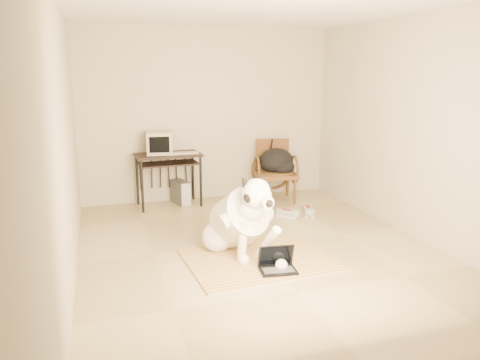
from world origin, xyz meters
name	(u,v)px	position (x,y,z in m)	size (l,w,h in m)	color
floor	(252,244)	(0.00, 0.00, 0.00)	(4.50, 4.50, 0.00)	tan
ceiling	(254,7)	(0.00, 0.00, 2.70)	(4.50, 4.50, 0.00)	white
wall_back	(208,115)	(0.00, 2.25, 1.35)	(4.50, 4.50, 0.00)	#BAB299
wall_front	(358,171)	(0.00, -2.25, 1.35)	(4.50, 4.50, 0.00)	#BAB299
wall_left	(66,139)	(-2.00, 0.00, 1.35)	(4.50, 4.50, 0.00)	#BAB299
wall_right	(403,126)	(2.00, 0.00, 1.35)	(4.50, 4.50, 0.00)	#BAB299
rug	(260,260)	(-0.08, -0.51, 0.01)	(1.64, 1.30, 0.02)	orange
dog	(239,220)	(-0.24, -0.27, 0.40)	(0.74, 1.33, 1.03)	white
laptop	(277,264)	(-0.01, -0.84, 0.08)	(0.40, 0.31, 0.26)	black
computer_desk	(168,161)	(-0.70, 1.94, 0.70)	(1.00, 0.60, 0.81)	black
crt_monitor	(159,143)	(-0.81, 1.98, 0.98)	(0.42, 0.40, 0.33)	#B8A890
desk_keyboard	(185,153)	(-0.46, 1.86, 0.82)	(0.40, 0.15, 0.03)	#B8A890
pc_tower	(181,192)	(-0.51, 1.99, 0.18)	(0.27, 0.42, 0.37)	#454547
rattan_chair	(275,170)	(0.99, 1.82, 0.48)	(0.72, 0.71, 0.95)	brown
backpack	(278,162)	(1.01, 1.75, 0.62)	(0.55, 0.49, 0.41)	black
sneaker_left	(287,214)	(0.82, 0.87, 0.05)	(0.28, 0.32, 0.11)	silver
sneaker_right	(308,211)	(1.15, 0.88, 0.05)	(0.22, 0.36, 0.12)	silver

